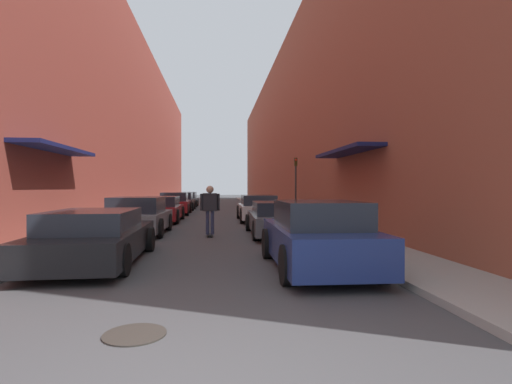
# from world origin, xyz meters

# --- Properties ---
(ground) EXTENTS (133.37, 133.37, 0.00)m
(ground) POSITION_xyz_m (0.00, 24.25, 0.00)
(ground) COLOR #424244
(curb_strip_left) EXTENTS (1.80, 60.62, 0.12)m
(curb_strip_left) POSITION_xyz_m (-4.30, 30.31, 0.06)
(curb_strip_left) COLOR gray
(curb_strip_left) RESTS_ON ground
(curb_strip_right) EXTENTS (1.80, 60.62, 0.12)m
(curb_strip_right) POSITION_xyz_m (4.30, 30.31, 0.06)
(curb_strip_right) COLOR gray
(curb_strip_right) RESTS_ON ground
(building_row_left) EXTENTS (4.90, 60.62, 13.19)m
(building_row_left) POSITION_xyz_m (-7.20, 30.31, 6.60)
(building_row_left) COLOR brown
(building_row_left) RESTS_ON ground
(building_row_right) EXTENTS (4.90, 60.62, 12.37)m
(building_row_right) POSITION_xyz_m (7.20, 30.31, 6.18)
(building_row_right) COLOR brown
(building_row_right) RESTS_ON ground
(parked_car_left_0) EXTENTS (2.00, 4.80, 1.16)m
(parked_car_left_0) POSITION_xyz_m (-2.31, 6.20, 0.57)
(parked_car_left_0) COLOR black
(parked_car_left_0) RESTS_ON ground
(parked_car_left_1) EXTENTS (2.02, 3.97, 1.33)m
(parked_car_left_1) POSITION_xyz_m (-2.44, 11.62, 0.63)
(parked_car_left_1) COLOR gray
(parked_car_left_1) RESTS_ON ground
(parked_car_left_2) EXTENTS (1.99, 4.62, 1.24)m
(parked_car_left_2) POSITION_xyz_m (-2.38, 16.89, 0.60)
(parked_car_left_2) COLOR maroon
(parked_car_left_2) RESTS_ON ground
(parked_car_left_3) EXTENTS (1.88, 4.37, 1.36)m
(parked_car_left_3) POSITION_xyz_m (-2.27, 22.37, 0.66)
(parked_car_left_3) COLOR maroon
(parked_car_left_3) RESTS_ON ground
(parked_car_left_4) EXTENTS (2.07, 4.02, 1.31)m
(parked_car_left_4) POSITION_xyz_m (-2.35, 27.28, 0.63)
(parked_car_left_4) COLOR #232326
(parked_car_left_4) RESTS_ON ground
(parked_car_left_5) EXTENTS (1.87, 4.29, 1.29)m
(parked_car_left_5) POSITION_xyz_m (-2.28, 32.56, 0.61)
(parked_car_left_5) COLOR #232326
(parked_car_left_5) RESTS_ON ground
(parked_car_right_0) EXTENTS (1.88, 4.23, 1.38)m
(parked_car_right_0) POSITION_xyz_m (2.34, 5.07, 0.67)
(parked_car_right_0) COLOR navy
(parked_car_right_0) RESTS_ON ground
(parked_car_right_1) EXTENTS (1.88, 4.73, 1.17)m
(parked_car_right_1) POSITION_xyz_m (2.37, 10.92, 0.57)
(parked_car_right_1) COLOR #515459
(parked_car_right_1) RESTS_ON ground
(parked_car_right_2) EXTENTS (1.95, 4.63, 1.29)m
(parked_car_right_2) POSITION_xyz_m (2.37, 16.95, 0.63)
(parked_car_right_2) COLOR silver
(parked_car_right_2) RESTS_ON ground
(skateboarder) EXTENTS (0.66, 0.78, 1.72)m
(skateboarder) POSITION_xyz_m (0.10, 10.76, 1.06)
(skateboarder) COLOR black
(skateboarder) RESTS_ON ground
(manhole_cover) EXTENTS (0.70, 0.70, 0.02)m
(manhole_cover) POSITION_xyz_m (-0.59, 1.76, 0.01)
(manhole_cover) COLOR #332D28
(manhole_cover) RESTS_ON ground
(traffic_light) EXTENTS (0.16, 0.22, 3.20)m
(traffic_light) POSITION_xyz_m (4.72, 19.18, 2.12)
(traffic_light) COLOR #2D2D2D
(traffic_light) RESTS_ON curb_strip_right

